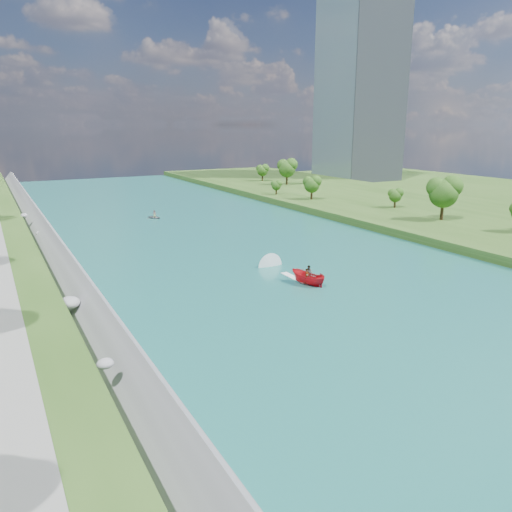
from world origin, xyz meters
TOP-DOWN VIEW (x-y plane):
  - ground at (0.00, 0.00)m, footprint 260.00×260.00m
  - river_water at (0.00, 20.00)m, footprint 55.00×240.00m
  - berm_east at (49.50, 20.00)m, footprint 44.00×240.00m
  - riprap_bank at (-25.85, 19.43)m, footprint 4.30×236.00m
  - office_tower at (82.50, 95.00)m, footprint 22.00×22.00m
  - trees_east at (40.40, 25.76)m, footprint 17.53×133.98m
  - motorboat at (0.01, 4.24)m, footprint 3.60×19.27m
  - raft at (-2.97, 53.73)m, footprint 3.32×3.72m

SIDE VIEW (x-z plane):
  - ground at x=0.00m, z-range 0.00..0.00m
  - river_water at x=0.00m, z-range 0.00..0.10m
  - raft at x=-2.97m, z-range -0.34..1.29m
  - berm_east at x=49.50m, z-range 0.00..1.50m
  - motorboat at x=0.01m, z-range -0.17..1.98m
  - riprap_bank at x=-25.85m, z-range -0.29..3.88m
  - trees_east at x=40.40m, z-range 0.78..10.23m
  - office_tower at x=82.50m, z-range 0.00..60.00m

